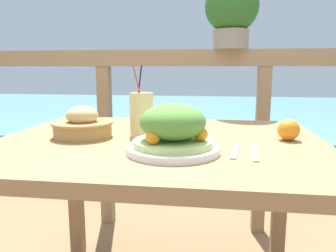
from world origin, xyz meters
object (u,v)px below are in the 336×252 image
object	(u,v)px
salad_plate	(173,132)
drink_glass	(142,114)
potted_plant	(232,11)
bread_basket	(83,125)

from	to	relation	value
salad_plate	drink_glass	xyz separation A→B (m)	(-0.14, 0.21, 0.02)
salad_plate	potted_plant	size ratio (longest dim) A/B	0.73
salad_plate	potted_plant	bearing A→B (deg)	78.20
salad_plate	potted_plant	distance (m)	1.08
salad_plate	potted_plant	xyz separation A→B (m)	(0.20, 0.94, 0.48)
salad_plate	bread_basket	bearing A→B (deg)	153.08
potted_plant	drink_glass	bearing A→B (deg)	-114.73
salad_plate	drink_glass	bearing A→B (deg)	122.89
bread_basket	potted_plant	world-z (taller)	potted_plant
bread_basket	potted_plant	size ratio (longest dim) A/B	0.58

